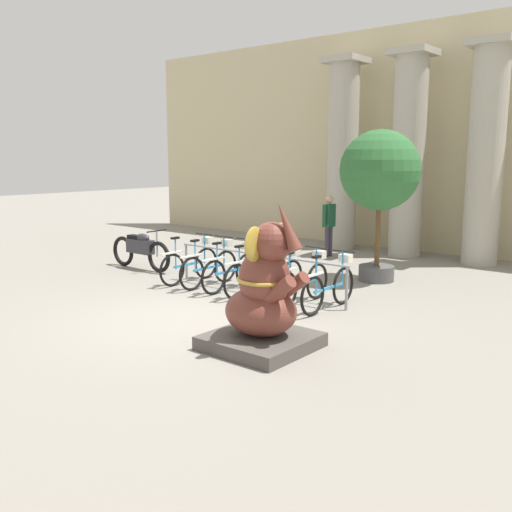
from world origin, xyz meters
The scene contains 17 objects.
ground_plane centered at (0.00, 0.00, 0.00)m, with size 60.00×60.00×0.00m, color gray.
building_facade centered at (0.00, 8.60, 3.00)m, with size 20.00×0.20×6.00m.
column_left centered at (-1.92, 7.60, 2.62)m, with size 1.03×1.03×5.16m.
column_middle centered at (0.00, 7.60, 2.62)m, with size 1.03×1.03×5.16m.
column_right centered at (1.92, 7.60, 2.62)m, with size 1.03×1.03×5.16m.
bike_rack centered at (-0.33, 1.95, 0.61)m, with size 3.94×0.05×0.77m.
bicycle_0 centered at (-2.00, 1.84, 0.40)m, with size 0.48×1.62×0.98m.
bicycle_1 centered at (-1.45, 1.83, 0.40)m, with size 0.48×1.62×0.98m.
bicycle_2 centered at (-0.89, 1.85, 0.40)m, with size 0.48×1.62×0.98m.
bicycle_3 centered at (-0.33, 1.84, 0.40)m, with size 0.48×1.62×0.98m.
bicycle_4 centered at (0.22, 1.83, 0.40)m, with size 0.48×1.62×0.98m.
bicycle_5 centered at (0.78, 1.84, 0.40)m, with size 0.48×1.62×0.98m.
bicycle_6 centered at (1.34, 1.82, 0.40)m, with size 0.48×1.62×0.98m.
elephant_statue centered at (1.72, -0.44, 0.68)m, with size 1.31×1.31×2.03m.
motorcycle centered at (-3.87, 2.06, 0.46)m, with size 1.96×0.55×0.95m.
person_pedestrian centered at (-1.44, 6.21, 0.94)m, with size 0.21×0.47×1.58m.
potted_tree centered at (0.88, 4.37, 2.20)m, with size 1.63×1.63×3.09m.
Camera 1 is at (6.29, -6.19, 2.56)m, focal length 40.00 mm.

